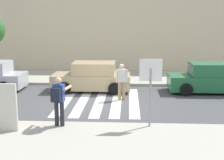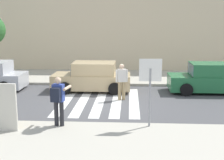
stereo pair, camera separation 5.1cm
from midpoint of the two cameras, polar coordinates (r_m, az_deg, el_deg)
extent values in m
plane|color=#4C4C4F|center=(14.47, -2.44, -4.10)|extent=(120.00, 120.00, 0.00)
cube|color=#B2AD9E|center=(20.29, -0.82, 0.57)|extent=(60.00, 4.80, 0.14)
cube|color=beige|center=(24.34, -0.13, 9.17)|extent=(56.00, 4.00, 5.90)
cube|color=silver|center=(14.89, -8.51, -3.75)|extent=(0.44, 5.20, 0.01)
cube|color=silver|center=(14.76, -5.46, -3.82)|extent=(0.44, 5.20, 0.01)
cube|color=silver|center=(14.66, -2.36, -3.88)|extent=(0.44, 5.20, 0.01)
cube|color=silver|center=(14.61, 0.77, -3.92)|extent=(0.44, 5.20, 0.01)
cube|color=silver|center=(14.60, 3.92, -3.96)|extent=(0.44, 5.20, 0.01)
cylinder|color=gray|center=(10.72, 6.85, -3.27)|extent=(0.07, 0.07, 2.02)
cube|color=white|center=(10.54, 6.97, 1.81)|extent=(0.76, 0.03, 0.76)
cube|color=red|center=(10.56, 6.96, 1.83)|extent=(0.66, 0.02, 0.66)
cylinder|color=#232328|center=(11.05, -10.22, -6.02)|extent=(0.15, 0.15, 0.88)
cylinder|color=#232328|center=(10.97, -9.25, -6.11)|extent=(0.15, 0.15, 0.88)
cube|color=#33479E|center=(10.81, -9.86, -2.32)|extent=(0.42, 0.30, 0.60)
sphere|color=beige|center=(10.72, -9.94, -0.08)|extent=(0.23, 0.23, 0.23)
cylinder|color=beige|center=(11.07, -10.59, -1.31)|extent=(0.20, 0.59, 0.10)
cylinder|color=beige|center=(10.89, -8.28, -1.44)|extent=(0.20, 0.59, 0.10)
cube|color=black|center=(11.14, -9.10, -1.03)|extent=(0.16, 0.12, 0.10)
cube|color=black|center=(10.61, -10.34, -2.70)|extent=(0.35, 0.25, 0.48)
cylinder|color=tan|center=(14.79, 1.29, -2.00)|extent=(0.15, 0.15, 0.88)
cylinder|color=tan|center=(14.83, 2.05, -1.96)|extent=(0.15, 0.15, 0.88)
cube|color=silver|center=(14.65, 1.68, 0.84)|extent=(0.43, 0.32, 0.60)
sphere|color=beige|center=(14.58, 1.69, 2.50)|extent=(0.23, 0.23, 0.23)
cylinder|color=silver|center=(14.61, 0.76, 0.73)|extent=(0.10, 0.10, 0.58)
cylinder|color=silver|center=(14.71, 2.60, 0.79)|extent=(0.10, 0.10, 0.58)
cube|color=slate|center=(17.68, -18.92, 2.18)|extent=(0.10, 1.50, 0.51)
cylinder|color=black|center=(17.01, -19.32, -1.30)|extent=(0.64, 0.22, 0.64)
cylinder|color=black|center=(18.56, -17.35, -0.17)|extent=(0.64, 0.22, 0.64)
cube|color=tan|center=(16.64, -3.89, -0.21)|extent=(4.10, 1.70, 0.76)
cube|color=tan|center=(16.50, -3.40, 2.17)|extent=(2.20, 1.56, 0.64)
cube|color=slate|center=(16.65, -7.06, 2.19)|extent=(0.10, 1.50, 0.54)
cube|color=slate|center=(16.42, -0.03, 2.14)|extent=(0.10, 1.50, 0.51)
cylinder|color=black|center=(16.07, -8.75, -1.49)|extent=(0.64, 0.22, 0.64)
cylinder|color=black|center=(17.70, -7.63, -0.28)|extent=(0.64, 0.22, 0.64)
cylinder|color=black|center=(15.75, 0.35, -1.62)|extent=(0.64, 0.22, 0.64)
cylinder|color=black|center=(17.41, 0.62, -0.38)|extent=(0.64, 0.22, 0.64)
cube|color=#236B3D|center=(17.03, 17.08, -0.42)|extent=(4.10, 1.70, 0.76)
cube|color=#236B3D|center=(16.95, 17.71, 1.89)|extent=(2.20, 1.56, 0.64)
cube|color=slate|center=(16.71, 14.16, 1.96)|extent=(0.10, 1.50, 0.54)
cylinder|color=black|center=(15.99, 13.34, -1.73)|extent=(0.64, 0.22, 0.64)
cylinder|color=black|center=(17.63, 12.38, -0.49)|extent=(0.64, 0.22, 0.64)
cube|color=beige|center=(10.94, -19.83, -4.72)|extent=(1.10, 0.10, 1.60)
cube|color=#E5B74C|center=(10.99, -19.72, -4.64)|extent=(0.96, 0.02, 1.46)
camera|label=1|loc=(0.03, -90.10, -0.02)|focal=50.00mm
camera|label=2|loc=(0.03, 89.90, 0.02)|focal=50.00mm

